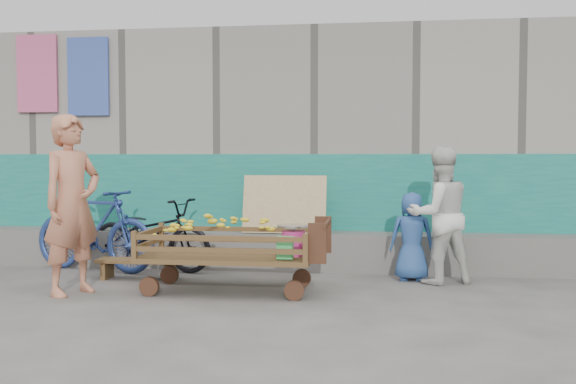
# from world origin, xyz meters

# --- Properties ---
(ground) EXTENTS (80.00, 80.00, 0.00)m
(ground) POSITION_xyz_m (0.00, 0.00, 0.00)
(ground) COLOR #4E4C46
(ground) RESTS_ON ground
(building_wall) EXTENTS (12.00, 3.50, 3.00)m
(building_wall) POSITION_xyz_m (-0.00, 4.05, 1.47)
(building_wall) COLOR gray
(building_wall) RESTS_ON ground
(banana_cart) EXTENTS (1.88, 0.86, 0.80)m
(banana_cart) POSITION_xyz_m (-0.13, 0.94, 0.54)
(banana_cart) COLOR #513B20
(banana_cart) RESTS_ON ground
(bench) EXTENTS (0.91, 0.27, 0.23)m
(bench) POSITION_xyz_m (-1.23, 1.45, 0.17)
(bench) COLOR #513B20
(bench) RESTS_ON ground
(vendor_man) EXTENTS (0.67, 0.77, 1.78)m
(vendor_man) POSITION_xyz_m (-1.59, 0.63, 0.89)
(vendor_man) COLOR #BD7353
(vendor_man) RESTS_ON ground
(woman) EXTENTS (0.86, 0.77, 1.48)m
(woman) POSITION_xyz_m (2.06, 1.69, 0.74)
(woman) COLOR silver
(woman) RESTS_ON ground
(child) EXTENTS (0.49, 0.32, 0.98)m
(child) POSITION_xyz_m (1.78, 1.80, 0.49)
(child) COLOR #2B5091
(child) RESTS_ON ground
(bicycle_dark) EXTENTS (1.75, 0.97, 0.87)m
(bicycle_dark) POSITION_xyz_m (-1.30, 2.05, 0.43)
(bicycle_dark) COLOR black
(bicycle_dark) RESTS_ON ground
(bicycle_blue) EXTENTS (1.76, 0.90, 1.02)m
(bicycle_blue) POSITION_xyz_m (-1.95, 1.88, 0.51)
(bicycle_blue) COLOR navy
(bicycle_blue) RESTS_ON ground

